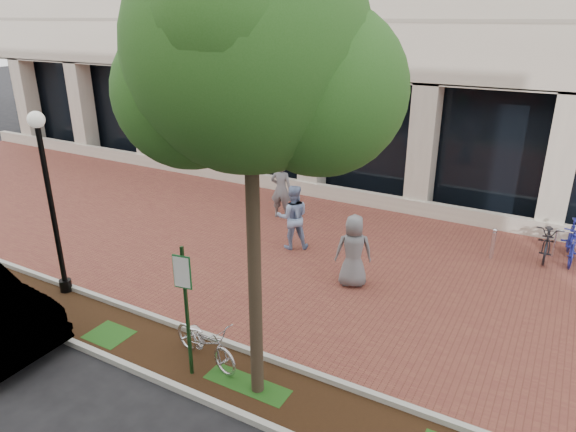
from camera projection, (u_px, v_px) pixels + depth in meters
The scene contains 13 objects.
ground at pixel (296, 252), 14.29m from camera, with size 120.00×120.00×0.00m, color black.
brick_plaza at pixel (296, 252), 14.29m from camera, with size 40.00×9.00×0.01m, color brown.
planting_strip at pixel (167, 352), 10.02m from camera, with size 40.00×1.50×0.01m, color black.
curb_plaza_side at pixel (192, 331), 10.61m from camera, with size 40.00×0.12×0.12m, color #ADAEA4.
curb_street_side at pixel (139, 371), 9.40m from camera, with size 40.00×0.12×0.12m, color #ADAEA4.
parking_sign at pixel (185, 297), 8.83m from camera, with size 0.34×0.07×2.57m.
lamppost at pixel (50, 195), 11.38m from camera, with size 0.36×0.36×4.29m.
street_tree at pixel (254, 67), 7.03m from camera, with size 4.09×3.41×7.41m.
locked_bicycle at pixel (205, 341), 9.61m from camera, with size 0.59×1.70×0.90m, color silver.
pedestrian_left at pixel (281, 189), 16.41m from camera, with size 0.70×0.46×1.91m, color slate.
pedestrian_mid at pixel (293, 217), 14.23m from camera, with size 0.90×0.70×1.85m, color #849AC5.
pedestrian_right at pixel (354, 251), 12.23m from camera, with size 0.88×0.57×1.81m, color slate.
bollard at pixel (493, 243), 13.73m from camera, with size 0.12×0.12×0.89m.
Camera 1 is at (6.16, -11.38, 6.14)m, focal length 32.00 mm.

